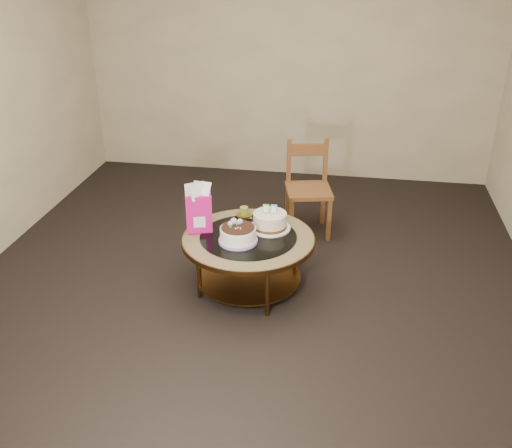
% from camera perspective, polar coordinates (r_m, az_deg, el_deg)
% --- Properties ---
extents(ground, '(5.00, 5.00, 0.00)m').
position_cam_1_polar(ground, '(4.56, -0.74, -6.31)').
color(ground, black).
rests_on(ground, ground).
extents(room_walls, '(4.52, 5.02, 2.61)m').
position_cam_1_polar(room_walls, '(3.94, -0.87, 12.83)').
color(room_walls, '#C6B495').
rests_on(room_walls, ground).
extents(coffee_table, '(1.02, 1.02, 0.46)m').
position_cam_1_polar(coffee_table, '(4.37, -0.77, -2.15)').
color(coffee_table, brown).
rests_on(coffee_table, ground).
extents(decorated_cake, '(0.29, 0.29, 0.17)m').
position_cam_1_polar(decorated_cake, '(4.23, -1.82, -1.12)').
color(decorated_cake, '#AC90CC').
rests_on(decorated_cake, coffee_table).
extents(cream_cake, '(0.32, 0.32, 0.20)m').
position_cam_1_polar(cream_cake, '(4.42, 1.40, 0.30)').
color(cream_cake, white).
rests_on(cream_cake, coffee_table).
extents(gift_bag, '(0.22, 0.18, 0.39)m').
position_cam_1_polar(gift_bag, '(4.35, -5.76, 1.62)').
color(gift_bag, '#BE1171').
rests_on(gift_bag, coffee_table).
extents(pillar_candle, '(0.14, 0.14, 0.10)m').
position_cam_1_polar(pillar_candle, '(4.62, -1.20, 1.09)').
color(pillar_candle, '#F1CE63').
rests_on(pillar_candle, coffee_table).
extents(dining_chair, '(0.47, 0.47, 0.86)m').
position_cam_1_polar(dining_chair, '(5.25, 5.24, 3.61)').
color(dining_chair, brown).
rests_on(dining_chair, ground).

